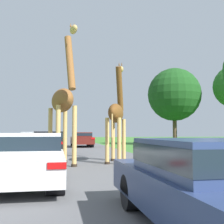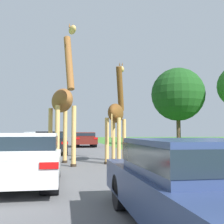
{
  "view_description": "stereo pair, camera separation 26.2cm",
  "coord_description": "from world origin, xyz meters",
  "px_view_note": "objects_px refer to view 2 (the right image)",
  "views": [
    {
      "loc": [
        -0.89,
        0.67,
        1.33
      ],
      "look_at": [
        1.47,
        12.9,
        2.23
      ],
      "focal_mm": 45.0,
      "sensor_mm": 36.0,
      "label": 1
    },
    {
      "loc": [
        -0.63,
        0.62,
        1.33
      ],
      "look_at": [
        1.47,
        12.9,
        2.23
      ],
      "focal_mm": 45.0,
      "sensor_mm": 36.0,
      "label": 2
    }
  ],
  "objects_px": {
    "car_lead_maroon": "(199,183)",
    "car_far_ahead": "(20,158)",
    "giraffe_near_road": "(117,114)",
    "giraffe_companion": "(62,103)",
    "car_queue_left": "(52,142)",
    "car_rear_follower": "(41,138)",
    "tree_centre_back": "(178,95)",
    "car_queue_right": "(85,139)",
    "car_verge_right": "(36,139)"
  },
  "relations": [
    {
      "from": "car_rear_follower",
      "to": "tree_centre_back",
      "type": "relative_size",
      "value": 0.54
    },
    {
      "from": "car_queue_left",
      "to": "car_verge_right",
      "type": "bearing_deg",
      "value": 103.64
    },
    {
      "from": "car_queue_left",
      "to": "car_rear_follower",
      "type": "height_order",
      "value": "car_queue_left"
    },
    {
      "from": "car_lead_maroon",
      "to": "car_rear_follower",
      "type": "bearing_deg",
      "value": 98.88
    },
    {
      "from": "car_verge_right",
      "to": "car_rear_follower",
      "type": "distance_m",
      "value": 4.88
    },
    {
      "from": "car_lead_maroon",
      "to": "tree_centre_back",
      "type": "bearing_deg",
      "value": 67.48
    },
    {
      "from": "car_queue_right",
      "to": "car_queue_left",
      "type": "relative_size",
      "value": 0.96
    },
    {
      "from": "giraffe_companion",
      "to": "car_queue_left",
      "type": "height_order",
      "value": "giraffe_companion"
    },
    {
      "from": "giraffe_companion",
      "to": "giraffe_near_road",
      "type": "bearing_deg",
      "value": -174.31
    },
    {
      "from": "car_rear_follower",
      "to": "giraffe_companion",
      "type": "bearing_deg",
      "value": -82.86
    },
    {
      "from": "giraffe_near_road",
      "to": "giraffe_companion",
      "type": "bearing_deg",
      "value": -139.93
    },
    {
      "from": "car_far_ahead",
      "to": "tree_centre_back",
      "type": "xyz_separation_m",
      "value": [
        12.99,
        20.61,
        4.66
      ]
    },
    {
      "from": "car_far_ahead",
      "to": "car_rear_follower",
      "type": "xyz_separation_m",
      "value": [
        -1.21,
        21.83,
        0.03
      ]
    },
    {
      "from": "tree_centre_back",
      "to": "car_queue_right",
      "type": "bearing_deg",
      "value": -169.85
    },
    {
      "from": "car_rear_follower",
      "to": "car_far_ahead",
      "type": "bearing_deg",
      "value": -86.84
    },
    {
      "from": "giraffe_near_road",
      "to": "car_queue_left",
      "type": "relative_size",
      "value": 1.12
    },
    {
      "from": "tree_centre_back",
      "to": "car_queue_left",
      "type": "bearing_deg",
      "value": -141.72
    },
    {
      "from": "giraffe_near_road",
      "to": "car_queue_left",
      "type": "distance_m",
      "value": 6.52
    },
    {
      "from": "car_lead_maroon",
      "to": "car_rear_follower",
      "type": "distance_m",
      "value": 26.06
    },
    {
      "from": "tree_centre_back",
      "to": "giraffe_companion",
      "type": "bearing_deg",
      "value": -126.21
    },
    {
      "from": "car_queue_right",
      "to": "car_far_ahead",
      "type": "height_order",
      "value": "car_queue_right"
    },
    {
      "from": "giraffe_companion",
      "to": "car_verge_right",
      "type": "height_order",
      "value": "giraffe_companion"
    },
    {
      "from": "car_lead_maroon",
      "to": "car_far_ahead",
      "type": "xyz_separation_m",
      "value": [
        -2.82,
        3.92,
        0.03
      ]
    },
    {
      "from": "car_rear_follower",
      "to": "car_verge_right",
      "type": "bearing_deg",
      "value": -90.2
    },
    {
      "from": "car_rear_follower",
      "to": "tree_centre_back",
      "type": "bearing_deg",
      "value": -4.9
    },
    {
      "from": "car_far_ahead",
      "to": "car_rear_follower",
      "type": "relative_size",
      "value": 0.89
    },
    {
      "from": "car_rear_follower",
      "to": "tree_centre_back",
      "type": "xyz_separation_m",
      "value": [
        14.19,
        -1.22,
        4.62
      ]
    },
    {
      "from": "giraffe_near_road",
      "to": "giraffe_companion",
      "type": "xyz_separation_m",
      "value": [
        -2.41,
        -0.82,
        0.37
      ]
    },
    {
      "from": "car_queue_right",
      "to": "tree_centre_back",
      "type": "bearing_deg",
      "value": 10.15
    },
    {
      "from": "car_queue_left",
      "to": "tree_centre_back",
      "type": "xyz_separation_m",
      "value": [
        12.67,
        10.0,
        4.62
      ]
    },
    {
      "from": "car_queue_right",
      "to": "car_rear_follower",
      "type": "relative_size",
      "value": 0.94
    },
    {
      "from": "car_queue_left",
      "to": "car_queue_right",
      "type": "bearing_deg",
      "value": 71.84
    },
    {
      "from": "tree_centre_back",
      "to": "car_rear_follower",
      "type": "bearing_deg",
      "value": 175.1
    },
    {
      "from": "giraffe_near_road",
      "to": "car_rear_follower",
      "type": "bearing_deg",
      "value": 126.75
    },
    {
      "from": "giraffe_companion",
      "to": "car_far_ahead",
      "type": "xyz_separation_m",
      "value": [
        -1.0,
        -4.24,
        -1.85
      ]
    },
    {
      "from": "car_verge_right",
      "to": "tree_centre_back",
      "type": "xyz_separation_m",
      "value": [
        14.21,
        3.67,
        4.62
      ]
    },
    {
      "from": "giraffe_companion",
      "to": "car_verge_right",
      "type": "distance_m",
      "value": 13.03
    },
    {
      "from": "giraffe_near_road",
      "to": "car_rear_follower",
      "type": "height_order",
      "value": "giraffe_near_road"
    },
    {
      "from": "car_far_ahead",
      "to": "car_lead_maroon",
      "type": "bearing_deg",
      "value": -54.25
    },
    {
      "from": "giraffe_companion",
      "to": "car_verge_right",
      "type": "bearing_deg",
      "value": -93.1
    },
    {
      "from": "car_verge_right",
      "to": "tree_centre_back",
      "type": "distance_m",
      "value": 15.39
    },
    {
      "from": "car_lead_maroon",
      "to": "car_queue_right",
      "type": "distance_m",
      "value": 22.74
    },
    {
      "from": "car_queue_left",
      "to": "car_far_ahead",
      "type": "height_order",
      "value": "car_queue_left"
    },
    {
      "from": "car_queue_left",
      "to": "car_rear_follower",
      "type": "bearing_deg",
      "value": 97.72
    },
    {
      "from": "car_far_ahead",
      "to": "car_verge_right",
      "type": "height_order",
      "value": "car_verge_right"
    },
    {
      "from": "car_lead_maroon",
      "to": "car_queue_left",
      "type": "height_order",
      "value": "car_queue_left"
    },
    {
      "from": "giraffe_companion",
      "to": "car_lead_maroon",
      "type": "bearing_deg",
      "value": 89.57
    },
    {
      "from": "car_rear_follower",
      "to": "tree_centre_back",
      "type": "distance_m",
      "value": 14.98
    },
    {
      "from": "car_rear_follower",
      "to": "car_queue_right",
      "type": "bearing_deg",
      "value": -35.47
    },
    {
      "from": "car_lead_maroon",
      "to": "car_rear_follower",
      "type": "height_order",
      "value": "car_rear_follower"
    }
  ]
}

